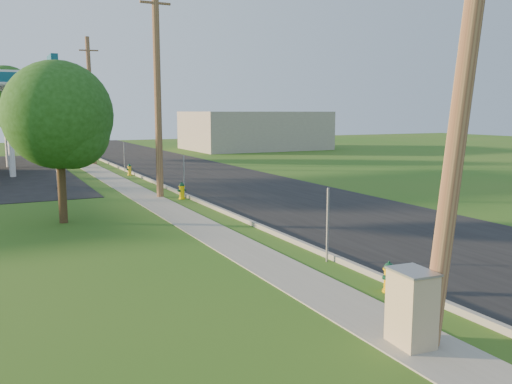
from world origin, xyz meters
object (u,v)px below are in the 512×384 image
at_px(utility_pole_far, 91,101).
at_px(utility_pole_near, 467,61).
at_px(hydrant_mid, 182,191).
at_px(hydrant_far, 130,170).
at_px(utility_cabinet, 412,308).
at_px(price_pylon, 54,83).
at_px(hydrant_near, 389,277).
at_px(utility_pole_mid, 158,90).
at_px(tree_lot, 8,99).
at_px(tree_verge, 62,119).

bearing_deg(utility_pole_far, utility_pole_near, -90.00).
relative_size(hydrant_mid, hydrant_far, 1.07).
relative_size(utility_pole_near, hydrant_far, 12.75).
xyz_separation_m(utility_pole_near, utility_cabinet, (-0.81, 0.14, -4.13)).
height_order(price_pylon, hydrant_far, price_pylon).
bearing_deg(utility_cabinet, utility_pole_near, -9.85).
relative_size(hydrant_near, hydrant_mid, 0.89).
relative_size(utility_pole_near, price_pylon, 1.38).
bearing_deg(utility_cabinet, hydrant_far, 86.71).
height_order(hydrant_near, hydrant_far, hydrant_far).
bearing_deg(utility_pole_mid, hydrant_far, 85.38).
bearing_deg(tree_lot, hydrant_near, -81.42).
distance_m(tree_verge, hydrant_far, 15.18).
height_order(utility_pole_mid, hydrant_near, utility_pole_mid).
distance_m(utility_pole_mid, utility_cabinet, 18.38).
bearing_deg(tree_lot, utility_cabinet, -83.85).
distance_m(utility_pole_near, utility_cabinet, 4.21).
distance_m(utility_pole_far, tree_verge, 22.85).
height_order(hydrant_near, hydrant_mid, hydrant_mid).
distance_m(price_pylon, hydrant_far, 7.93).
height_order(utility_pole_near, utility_cabinet, utility_pole_near).
distance_m(tree_verge, utility_cabinet, 14.42).
bearing_deg(price_pylon, utility_pole_mid, -54.66).
distance_m(tree_lot, hydrant_far, 17.89).
bearing_deg(utility_pole_near, utility_cabinet, 170.15).
bearing_deg(utility_pole_near, hydrant_far, 88.41).
height_order(utility_pole_mid, tree_verge, utility_pole_mid).
bearing_deg(hydrant_mid, hydrant_near, -90.09).
distance_m(utility_pole_near, hydrant_mid, 17.56).
bearing_deg(utility_cabinet, utility_pole_far, 88.71).
height_order(utility_pole_mid, price_pylon, utility_pole_mid).
bearing_deg(utility_cabinet, price_pylon, 97.54).
bearing_deg(price_pylon, utility_pole_near, -80.58).
xyz_separation_m(tree_verge, hydrant_near, (5.44, -11.15, -3.37)).
relative_size(tree_verge, hydrant_near, 8.16).
distance_m(utility_pole_near, hydrant_near, 5.17).
distance_m(price_pylon, utility_cabinet, 24.04).
bearing_deg(hydrant_far, price_pylon, -139.92).
relative_size(utility_pole_mid, tree_lot, 1.26).
xyz_separation_m(hydrant_far, utility_cabinet, (-1.57, -27.28, 0.31)).
relative_size(utility_pole_mid, hydrant_far, 13.18).
relative_size(tree_verge, hydrant_mid, 7.26).
bearing_deg(utility_pole_near, price_pylon, 99.42).
bearing_deg(utility_pole_far, hydrant_near, -88.80).
distance_m(utility_pole_mid, tree_lot, 26.11).
height_order(price_pylon, hydrant_mid, price_pylon).
xyz_separation_m(utility_pole_mid, hydrant_mid, (0.73, -1.02, -4.56)).
xyz_separation_m(hydrant_mid, utility_cabinet, (-1.54, -16.84, 0.28)).
relative_size(price_pylon, utility_cabinet, 5.10).
bearing_deg(utility_pole_far, tree_verge, -101.98).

